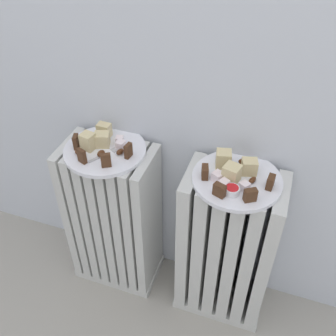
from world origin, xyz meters
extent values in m
cube|color=silver|center=(-0.20, 0.28, 0.01)|extent=(0.29, 0.18, 0.03)
cube|color=silver|center=(-0.32, 0.28, 0.30)|extent=(0.03, 0.18, 0.54)
cube|color=silver|center=(-0.29, 0.28, 0.30)|extent=(0.03, 0.18, 0.54)
cube|color=silver|center=(-0.25, 0.28, 0.30)|extent=(0.03, 0.18, 0.54)
cube|color=silver|center=(-0.21, 0.28, 0.30)|extent=(0.03, 0.18, 0.54)
cube|color=silver|center=(-0.18, 0.28, 0.30)|extent=(0.03, 0.18, 0.54)
cube|color=silver|center=(-0.14, 0.28, 0.30)|extent=(0.03, 0.18, 0.54)
cube|color=silver|center=(-0.10, 0.28, 0.30)|extent=(0.03, 0.18, 0.54)
cube|color=silver|center=(-0.07, 0.28, 0.30)|extent=(0.03, 0.18, 0.54)
cube|color=silver|center=(0.20, 0.28, 0.01)|extent=(0.29, 0.18, 0.03)
cube|color=silver|center=(0.07, 0.28, 0.30)|extent=(0.04, 0.18, 0.54)
cube|color=silver|center=(0.12, 0.28, 0.30)|extent=(0.04, 0.18, 0.54)
cube|color=silver|center=(0.17, 0.28, 0.30)|extent=(0.04, 0.18, 0.54)
cube|color=silver|center=(0.22, 0.28, 0.30)|extent=(0.04, 0.18, 0.54)
cube|color=silver|center=(0.27, 0.28, 0.30)|extent=(0.04, 0.18, 0.54)
cube|color=silver|center=(0.32, 0.28, 0.30)|extent=(0.04, 0.18, 0.54)
cylinder|color=white|center=(-0.20, 0.28, 0.58)|extent=(0.24, 0.24, 0.01)
cylinder|color=white|center=(0.20, 0.28, 0.58)|extent=(0.24, 0.24, 0.01)
cube|color=#472B19|center=(-0.27, 0.26, 0.60)|extent=(0.02, 0.03, 0.04)
cube|color=#472B19|center=(-0.23, 0.20, 0.60)|extent=(0.03, 0.02, 0.04)
cube|color=#472B19|center=(-0.15, 0.21, 0.60)|extent=(0.03, 0.02, 0.04)
cube|color=#472B19|center=(-0.11, 0.27, 0.60)|extent=(0.02, 0.03, 0.04)
cube|color=beige|center=(-0.21, 0.29, 0.60)|extent=(0.05, 0.05, 0.04)
cube|color=beige|center=(-0.24, 0.27, 0.61)|extent=(0.04, 0.04, 0.05)
cube|color=beige|center=(-0.22, 0.34, 0.60)|extent=(0.04, 0.03, 0.04)
cube|color=white|center=(-0.15, 0.30, 0.60)|extent=(0.03, 0.03, 0.02)
cube|color=white|center=(-0.17, 0.32, 0.59)|extent=(0.03, 0.03, 0.02)
ellipsoid|color=#4C2814|center=(-0.26, 0.31, 0.59)|extent=(0.03, 0.03, 0.02)
ellipsoid|color=#4C2814|center=(-0.19, 0.25, 0.59)|extent=(0.02, 0.03, 0.02)
ellipsoid|color=#4C2814|center=(-0.25, 0.23, 0.59)|extent=(0.03, 0.02, 0.02)
ellipsoid|color=#4C2814|center=(-0.14, 0.27, 0.59)|extent=(0.02, 0.03, 0.02)
cube|color=#472B19|center=(0.11, 0.25, 0.60)|extent=(0.03, 0.03, 0.04)
cube|color=#472B19|center=(0.16, 0.20, 0.60)|extent=(0.04, 0.03, 0.04)
cube|color=#472B19|center=(0.24, 0.21, 0.60)|extent=(0.04, 0.03, 0.04)
cube|color=#472B19|center=(0.28, 0.27, 0.60)|extent=(0.02, 0.03, 0.04)
cube|color=beige|center=(0.18, 0.26, 0.61)|extent=(0.05, 0.05, 0.05)
cube|color=beige|center=(0.22, 0.31, 0.60)|extent=(0.05, 0.04, 0.04)
cube|color=beige|center=(0.15, 0.32, 0.61)|extent=(0.05, 0.05, 0.05)
cube|color=white|center=(0.17, 0.23, 0.59)|extent=(0.03, 0.03, 0.02)
cube|color=white|center=(0.22, 0.24, 0.59)|extent=(0.03, 0.03, 0.02)
cube|color=white|center=(0.15, 0.25, 0.60)|extent=(0.03, 0.03, 0.03)
ellipsoid|color=#4C2814|center=(0.24, 0.28, 0.59)|extent=(0.02, 0.03, 0.02)
ellipsoid|color=#4C2814|center=(0.20, 0.34, 0.59)|extent=(0.03, 0.02, 0.02)
ellipsoid|color=#4C2814|center=(0.18, 0.30, 0.59)|extent=(0.03, 0.03, 0.02)
cylinder|color=white|center=(0.19, 0.22, 0.59)|extent=(0.04, 0.04, 0.02)
cylinder|color=red|center=(0.19, 0.22, 0.60)|extent=(0.03, 0.03, 0.01)
cube|color=#B7B7BC|center=(-0.19, 0.24, 0.58)|extent=(0.04, 0.06, 0.00)
cube|color=#B7B7BC|center=(-0.16, 0.28, 0.58)|extent=(0.03, 0.03, 0.00)
camera|label=1|loc=(0.28, -0.51, 1.27)|focal=41.61mm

